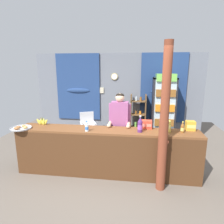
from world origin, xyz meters
The scene contains 16 objects.
ground_plane centered at (0.00, 1.13, 0.00)m, with size 7.32×7.32×0.00m, color #665B51.
back_wall_curtained centered at (0.01, 2.86, 1.34)m, with size 5.27×0.22×2.61m.
stall_counter centered at (0.05, 0.24, 0.59)m, with size 3.67×0.51×0.96m.
timber_post centered at (1.10, -0.04, 1.24)m, with size 0.18×0.16×2.59m.
drink_fridge centered at (1.39, 2.34, 1.09)m, with size 0.64×0.61×2.01m.
bottle_shelf_rack centered at (0.67, 2.58, 0.71)m, with size 0.48×0.28×1.38m.
plastic_lawn_chair centered at (-0.83, 2.17, 0.49)m, with size 0.58×0.58×0.86m.
shopkeeper centered at (0.27, 0.76, 1.03)m, with size 0.48×0.42×1.64m.
soda_bottle_grape_soda centered at (0.70, 0.29, 1.10)m, with size 0.09×0.09×0.33m.
soda_bottle_water centered at (-0.32, 0.20, 1.05)m, with size 0.07×0.07×0.21m.
soda_bottle_iced_tea centered at (1.50, 0.36, 1.05)m, with size 0.07×0.07×0.22m.
snack_box_choco_powder centered at (1.69, 0.53, 1.05)m, with size 0.17×0.15×0.19m.
snack_box_instant_noodle centered at (1.19, 0.40, 1.07)m, with size 0.18×0.14×0.21m.
snack_box_crackers centered at (0.83, 0.54, 1.04)m, with size 0.22×0.15×0.17m.
pastry_tray centered at (-1.68, 0.17, 0.98)m, with size 0.41×0.41×0.07m.
banana_bunch centered at (-1.39, 0.52, 1.02)m, with size 0.27×0.07×0.16m.
Camera 1 is at (0.64, -3.30, 2.16)m, focal length 31.14 mm.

